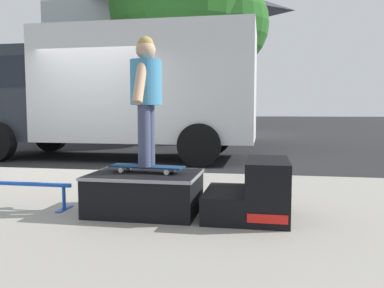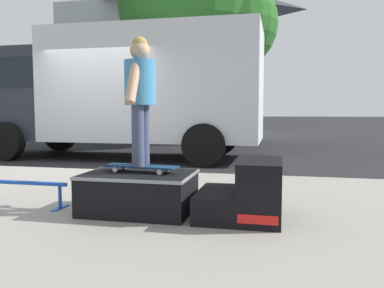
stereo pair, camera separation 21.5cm
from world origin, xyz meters
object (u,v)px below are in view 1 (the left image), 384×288
Objects in this scene: skate_box at (145,191)px; skateboard at (147,167)px; kicker_ramp at (254,193)px; skater_kid at (146,90)px; grind_rail at (5,187)px; street_tree_main at (190,12)px; box_truck at (111,88)px.

skate_box is 1.38× the size of skateboard.
kicker_ramp is 1.12m from skateboard.
skater_kid reaches higher than kicker_ramp.
street_tree_main is (0.32, 9.24, 4.07)m from grind_rail.
box_truck is at bearing 115.24° from skater_kid.
kicker_ramp is at bearing -75.66° from street_tree_main.
kicker_ramp is (1.10, -0.00, 0.02)m from skate_box.
grind_rail is 0.22× the size of box_truck.
skater_kid is 0.19× the size of box_truck.
skater_kid is at bearing 3.78° from grind_rail.
skater_kid is at bearing 177.34° from kicker_ramp.
skate_box is 0.72× the size of grind_rail.
box_truck reaches higher than skateboard.
skater_kid is at bearing -82.20° from street_tree_main.
street_tree_main is (-1.25, 9.14, 3.82)m from skateboard.
box_truck reaches higher than grind_rail.
kicker_ramp is 0.12× the size of box_truck.
box_truck is 4.88m from street_tree_main.
grind_rail is at bearing -91.96° from street_tree_main.
street_tree_main is at bearing 97.80° from skateboard.
skate_box is at bearing -94.98° from skateboard.
skate_box is at bearing 179.98° from kicker_ramp.
skateboard is at bearing 177.34° from kicker_ramp.
skater_kid reaches higher than skate_box.
skateboard is at bearing 3.78° from grind_rail.
kicker_ramp is at bearing 1.13° from grind_rail.
kicker_ramp reaches higher than skate_box.
street_tree_main reaches higher than kicker_ramp.
kicker_ramp is 1.02× the size of skateboard.
street_tree_main is (-2.35, 9.19, 4.04)m from kicker_ramp.
skateboard is 0.12× the size of box_truck.
skater_kid is (1.57, 0.10, 1.03)m from grind_rail.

